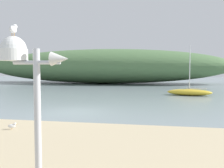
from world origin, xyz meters
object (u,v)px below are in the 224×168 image
seagull_on_radar (13,29)px  seagull_by_mast (12,126)px  sailboat_off_point (189,92)px  mast_structure (23,66)px

seagull_on_radar → seagull_by_mast: 5.82m
sailboat_off_point → seagull_by_mast: bearing=-118.8°
sailboat_off_point → seagull_by_mast: (-8.29, -15.10, 0.03)m
seagull_on_radar → sailboat_off_point: bearing=74.2°
seagull_on_radar → seagull_by_mast: seagull_on_radar is taller
seagull_on_radar → sailboat_off_point: (5.48, 19.34, -2.86)m
seagull_by_mast → seagull_on_radar: bearing=-56.4°
mast_structure → seagull_by_mast: bearing=125.1°
seagull_on_radar → sailboat_off_point: size_ratio=0.07×
mast_structure → sailboat_off_point: size_ratio=0.62×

